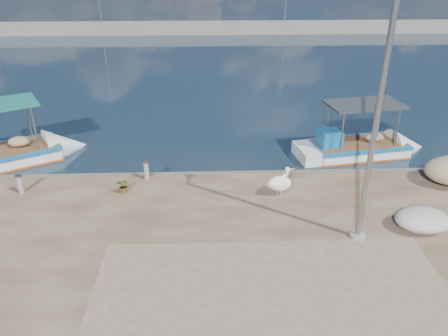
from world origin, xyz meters
TOP-DOWN VIEW (x-y plane):
  - ground at (0.00, 0.00)m, footprint 1400.00×1400.00m
  - quay_patch at (1.00, -3.00)m, footprint 9.00×7.00m
  - breakwater at (-0.00, 40.00)m, footprint 120.00×2.20m
  - boat_left at (-9.37, 7.18)m, footprint 6.56×4.94m
  - boat_right at (6.07, 7.58)m, footprint 5.99×2.82m
  - pelican at (1.92, 3.20)m, footprint 1.08×0.77m
  - lamp_post at (3.87, 0.67)m, footprint 0.44×0.96m
  - bollard_near at (-2.85, 4.60)m, footprint 0.24×0.24m
  - bollard_far at (-7.14, 3.68)m, footprint 0.23×0.23m
  - potted_plant at (-3.53, 3.60)m, footprint 0.61×0.58m
  - net_pile_d at (5.96, 1.01)m, footprint 1.70×1.27m

SIDE VIEW (x-z plane):
  - ground at x=0.00m, z-range 0.00..0.00m
  - boat_right at x=6.07m, z-range -1.17..1.60m
  - boat_left at x=-9.37m, z-range -1.29..1.77m
  - quay_patch at x=1.00m, z-range 0.50..0.51m
  - breakwater at x=0.00m, z-range -3.15..4.35m
  - potted_plant at x=-3.53m, z-range 0.50..1.04m
  - net_pile_d at x=5.96m, z-range 0.50..1.14m
  - bollard_far at x=-7.14m, z-range 0.53..1.23m
  - bollard_near at x=-2.85m, z-range 0.53..1.26m
  - pelican at x=1.92m, z-range 0.47..1.51m
  - lamp_post at x=3.87m, z-range 0.30..7.30m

